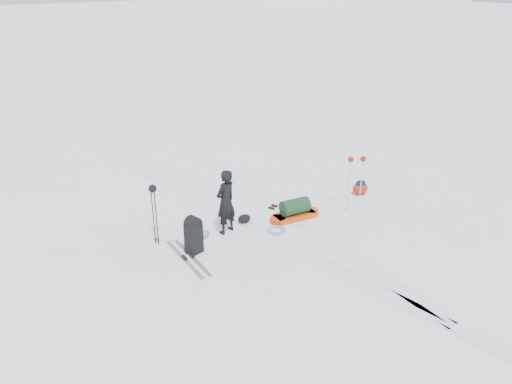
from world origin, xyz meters
The scene contains 14 objects.
ground centered at (0.00, 0.00, 0.00)m, with size 200.00×200.00×0.00m, color white.
snow_hill_backdrop centered at (62.69, 84.02, -69.02)m, with size 359.50×192.00×162.45m.
ski_tracks centered at (0.61, 0.88, 0.00)m, with size 3.38×17.97×0.01m.
skier centered at (-0.65, 0.45, 0.79)m, with size 0.58×0.38×1.59m, color black.
pulk_sled centered at (1.12, -0.06, 0.20)m, with size 1.44×0.67×0.53m.
expedition_rucksack centered at (-1.72, 0.16, 0.41)m, with size 0.88×0.69×0.89m.
ski_poles_black centered at (-2.21, 1.00, 1.20)m, with size 0.18×0.21×1.47m.
ski_poles_silver centered at (2.65, -0.66, 1.24)m, with size 0.43×0.32×1.49m.
touring_skis_grey centered at (-2.01, 0.00, 0.01)m, with size 0.48×1.82×0.07m.
touring_skis_white centered at (1.08, 0.73, 0.01)m, with size 0.87×1.68×0.06m.
rope_coil centered at (0.30, -0.29, 0.03)m, with size 0.60×0.60×0.06m.
small_daypack centered at (3.59, -0.12, 0.20)m, with size 0.60×0.56×0.41m.
thermos_pair centered at (-1.60, 0.17, 0.13)m, with size 0.21×0.22×0.27m.
stuff_sack centered at (-0.01, 0.57, 0.11)m, with size 0.36×0.28×0.21m.
Camera 1 is at (-6.79, -8.20, 5.72)m, focal length 35.00 mm.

